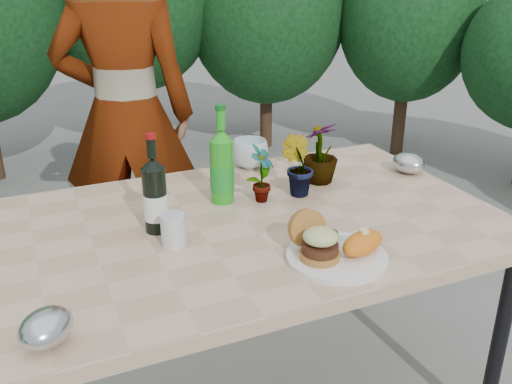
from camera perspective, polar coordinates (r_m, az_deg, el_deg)
name	(u,v)px	position (r m, az deg, el deg)	size (l,w,h in m)	color
patio_table	(246,237)	(1.83, -1.00, -4.51)	(1.60, 1.00, 0.75)	tan
shrub_hedge	(144,31)	(3.31, -11.11, 15.55)	(6.87, 5.10, 2.04)	#382316
dinner_plate	(337,257)	(1.60, 8.08, -6.44)	(0.28, 0.28, 0.01)	white
burger_stack	(317,241)	(1.56, 6.09, -4.85)	(0.11, 0.16, 0.11)	#B7722D
sweet_potato	(363,243)	(1.60, 10.62, -5.04)	(0.15, 0.08, 0.06)	orange
grilled_veg	(326,235)	(1.67, 6.98, -4.29)	(0.08, 0.05, 0.03)	olive
wine_bottle	(155,196)	(1.72, -10.06, -0.43)	(0.07, 0.07, 0.31)	black
sparkling_water	(222,167)	(1.90, -3.43, 2.48)	(0.08, 0.08, 0.34)	#22991B
plastic_cup	(173,230)	(1.66, -8.28, -3.76)	(0.07, 0.07, 0.10)	silver
seedling_left	(261,174)	(1.90, 0.55, 1.85)	(0.11, 0.07, 0.20)	#265E20
seedling_mid	(297,166)	(1.96, 4.14, 2.60)	(0.11, 0.09, 0.21)	#2B6121
seedling_right	(320,152)	(2.07, 6.47, 3.95)	(0.13, 0.13, 0.23)	#2C6121
blue_bowl	(250,154)	(2.23, -0.61, 3.85)	(0.14, 0.14, 0.11)	silver
foil_packet_left	(46,328)	(1.34, -20.26, -12.62)	(0.13, 0.11, 0.08)	#B5B8BD
foil_packet_right	(409,163)	(2.25, 15.03, 2.82)	(0.13, 0.11, 0.08)	#BBBDC2
person	(126,116)	(2.64, -12.87, 7.41)	(0.62, 0.41, 1.70)	#915948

